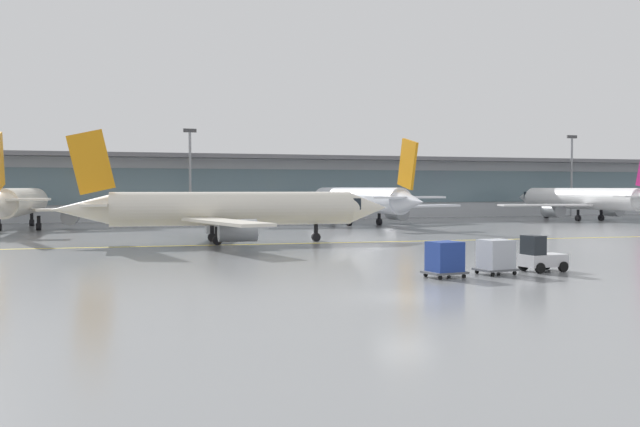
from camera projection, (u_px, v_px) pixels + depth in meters
name	position (u px, v px, depth m)	size (l,w,h in m)	color
ground_plane	(404.00, 297.00, 32.48)	(400.00, 400.00, 0.00)	gray
taxiway_centreline_stripe	(239.00, 245.00, 62.01)	(110.00, 0.36, 0.01)	yellow
terminal_concourse	(172.00, 187.00, 108.23)	(189.06, 11.00, 9.60)	#B2B7BC
gate_airplane_1	(21.00, 203.00, 83.18)	(28.74, 31.04, 10.28)	silver
gate_airplane_2	(359.00, 201.00, 94.00)	(29.14, 31.42, 10.40)	silver
gate_airplane_3	(583.00, 199.00, 106.80)	(28.71, 30.89, 10.23)	white
taxiing_regional_jet	(230.00, 210.00, 63.71)	(29.19, 27.07, 9.67)	silver
baggage_tug	(540.00, 256.00, 42.29)	(2.74, 1.86, 2.10)	silver
cargo_dolly_lead	(496.00, 256.00, 40.95)	(2.26, 1.82, 1.94)	#595B60
cargo_dolly_trailing	(445.00, 258.00, 39.51)	(2.26, 1.82, 1.94)	#595B60
apron_light_mast_1	(190.00, 171.00, 101.42)	(1.80, 0.36, 12.89)	gray
apron_light_mast_2	(572.00, 172.00, 121.56)	(1.80, 0.36, 13.40)	gray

